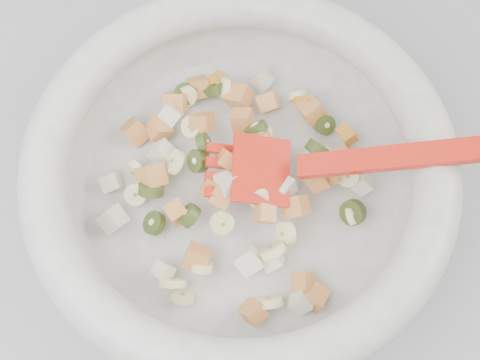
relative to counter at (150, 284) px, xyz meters
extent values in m
cube|color=gray|center=(0.00, 0.00, 0.00)|extent=(2.00, 0.60, 0.90)
cylinder|color=white|center=(0.16, -0.03, 0.46)|extent=(0.35, 0.35, 0.02)
torus|color=white|center=(0.16, -0.03, 0.54)|extent=(0.42, 0.42, 0.05)
cylinder|color=#FFF7AA|center=(0.08, -0.12, 0.49)|extent=(0.04, 0.02, 0.04)
cylinder|color=#FFF7AA|center=(0.27, -0.04, 0.49)|extent=(0.03, 0.03, 0.02)
cylinder|color=#FFF7AA|center=(0.10, 0.00, 0.50)|extent=(0.02, 0.04, 0.03)
cylinder|color=#FFF7AA|center=(0.13, -0.08, 0.51)|extent=(0.03, 0.03, 0.02)
cylinder|color=#FFF7AA|center=(0.12, 0.08, 0.49)|extent=(0.03, 0.03, 0.03)
cylinder|color=#FFF7AA|center=(0.11, -0.11, 0.49)|extent=(0.03, 0.02, 0.03)
cylinder|color=#FFF7AA|center=(0.17, -0.06, 0.51)|extent=(0.03, 0.02, 0.03)
cylinder|color=#FFF7AA|center=(0.16, 0.09, 0.49)|extent=(0.02, 0.02, 0.03)
cylinder|color=#FFF7AA|center=(0.17, -0.16, 0.48)|extent=(0.04, 0.02, 0.04)
cylinder|color=#FFF7AA|center=(0.09, -0.14, 0.48)|extent=(0.03, 0.03, 0.03)
cylinder|color=#FFF7AA|center=(0.05, 0.00, 0.48)|extent=(0.02, 0.03, 0.03)
cylinder|color=#FFF7AA|center=(0.27, -0.08, 0.48)|extent=(0.02, 0.03, 0.03)
cylinder|color=#FFF7AA|center=(0.05, -0.03, 0.48)|extent=(0.03, 0.03, 0.02)
cylinder|color=#FFF7AA|center=(0.19, 0.00, 0.51)|extent=(0.01, 0.03, 0.03)
cylinder|color=#FFF7AA|center=(0.12, 0.04, 0.50)|extent=(0.03, 0.03, 0.03)
cylinder|color=#FFF7AA|center=(0.24, 0.07, 0.48)|extent=(0.03, 0.02, 0.03)
cylinder|color=#FFF7AA|center=(0.20, -0.09, 0.50)|extent=(0.02, 0.03, 0.03)
cylinder|color=#FFF7AA|center=(0.19, 0.02, 0.50)|extent=(0.03, 0.03, 0.01)
cylinder|color=#FFF7AA|center=(0.18, -0.11, 0.50)|extent=(0.04, 0.03, 0.04)
cube|color=gold|center=(0.24, -0.04, 0.50)|extent=(0.03, 0.03, 0.04)
cube|color=gold|center=(0.25, -0.03, 0.50)|extent=(0.03, 0.03, 0.03)
cube|color=gold|center=(0.15, -0.01, 0.52)|extent=(0.03, 0.03, 0.03)
cube|color=gold|center=(0.18, 0.01, 0.51)|extent=(0.03, 0.03, 0.03)
cube|color=gold|center=(0.17, 0.07, 0.49)|extent=(0.04, 0.03, 0.03)
cube|color=gold|center=(0.13, -0.04, 0.51)|extent=(0.03, 0.03, 0.03)
cube|color=gold|center=(0.10, 0.08, 0.48)|extent=(0.03, 0.03, 0.03)
cube|color=gold|center=(0.22, -0.16, 0.48)|extent=(0.03, 0.03, 0.02)
cube|color=gold|center=(0.17, 0.04, 0.50)|extent=(0.03, 0.03, 0.03)
cube|color=gold|center=(0.20, 0.06, 0.48)|extent=(0.03, 0.03, 0.03)
cube|color=gold|center=(0.08, 0.05, 0.49)|extent=(0.03, 0.03, 0.03)
cube|color=gold|center=(0.21, -0.07, 0.50)|extent=(0.03, 0.03, 0.03)
cube|color=gold|center=(0.09, -0.06, 0.50)|extent=(0.03, 0.03, 0.02)
cube|color=gold|center=(0.11, -0.10, 0.49)|extent=(0.03, 0.03, 0.03)
cube|color=gold|center=(0.13, 0.10, 0.48)|extent=(0.03, 0.03, 0.03)
cube|color=gold|center=(0.21, -0.14, 0.48)|extent=(0.03, 0.02, 0.03)
cube|color=gold|center=(0.05, 0.05, 0.48)|extent=(0.04, 0.04, 0.04)
cube|color=gold|center=(0.15, -0.16, 0.49)|extent=(0.03, 0.03, 0.03)
cube|color=gold|center=(0.14, -0.05, 0.51)|extent=(0.03, 0.03, 0.03)
cube|color=gold|center=(0.07, -0.01, 0.50)|extent=(0.03, 0.04, 0.04)
cube|color=gold|center=(0.27, -0.01, 0.48)|extent=(0.03, 0.03, 0.02)
cube|color=gold|center=(0.25, 0.04, 0.49)|extent=(0.03, 0.03, 0.04)
cube|color=gold|center=(0.13, 0.04, 0.50)|extent=(0.03, 0.03, 0.03)
cube|color=gold|center=(0.18, -0.07, 0.51)|extent=(0.02, 0.02, 0.02)
cylinder|color=olive|center=(0.24, -0.01, 0.50)|extent=(0.04, 0.03, 0.04)
cylinder|color=olive|center=(0.07, -0.03, 0.49)|extent=(0.03, 0.03, 0.03)
cylinder|color=olive|center=(0.15, 0.09, 0.49)|extent=(0.03, 0.03, 0.03)
cylinder|color=olive|center=(0.27, -0.08, 0.49)|extent=(0.03, 0.03, 0.03)
cylinder|color=olive|center=(0.07, -0.06, 0.49)|extent=(0.03, 0.03, 0.02)
cylinder|color=olive|center=(0.10, -0.06, 0.50)|extent=(0.03, 0.03, 0.03)
cylinder|color=olive|center=(0.12, -0.01, 0.51)|extent=(0.03, 0.03, 0.03)
cylinder|color=olive|center=(0.26, 0.03, 0.48)|extent=(0.03, 0.03, 0.03)
cylinder|color=olive|center=(0.11, 0.09, 0.49)|extent=(0.03, 0.03, 0.03)
cylinder|color=olive|center=(0.14, 0.09, 0.48)|extent=(0.03, 0.03, 0.03)
cylinder|color=olive|center=(0.13, 0.01, 0.51)|extent=(0.02, 0.03, 0.03)
cylinder|color=olive|center=(0.18, 0.02, 0.51)|extent=(0.03, 0.03, 0.03)
cube|color=white|center=(0.25, -0.02, 0.49)|extent=(0.03, 0.03, 0.03)
cube|color=white|center=(0.07, -0.01, 0.49)|extent=(0.04, 0.03, 0.04)
cube|color=white|center=(0.20, -0.16, 0.48)|extent=(0.03, 0.03, 0.03)
cube|color=white|center=(0.09, 0.06, 0.49)|extent=(0.03, 0.03, 0.03)
cube|color=white|center=(0.29, -0.05, 0.48)|extent=(0.03, 0.03, 0.03)
cube|color=white|center=(0.02, -0.01, 0.48)|extent=(0.03, 0.03, 0.03)
cube|color=white|center=(0.20, -0.05, 0.51)|extent=(0.03, 0.03, 0.02)
cube|color=white|center=(0.20, 0.10, 0.48)|extent=(0.03, 0.02, 0.03)
cube|color=white|center=(0.03, -0.05, 0.48)|extent=(0.03, 0.03, 0.03)
cube|color=white|center=(0.08, 0.02, 0.49)|extent=(0.03, 0.03, 0.03)
cube|color=white|center=(0.18, -0.12, 0.49)|extent=(0.03, 0.03, 0.03)
cube|color=white|center=(0.16, -0.12, 0.50)|extent=(0.03, 0.03, 0.03)
cube|color=white|center=(0.14, -0.04, 0.52)|extent=(0.02, 0.03, 0.03)
cube|color=white|center=(0.07, -0.11, 0.49)|extent=(0.03, 0.02, 0.03)
cube|color=yellow|center=(0.24, 0.06, 0.49)|extent=(0.02, 0.03, 0.03)
cube|color=yellow|center=(0.15, 0.10, 0.48)|extent=(0.03, 0.03, 0.03)
cube|color=yellow|center=(0.28, 0.01, 0.49)|extent=(0.02, 0.03, 0.02)
cube|color=red|center=(0.18, -0.03, 0.52)|extent=(0.07, 0.08, 0.03)
cube|color=red|center=(0.14, 0.00, 0.52)|extent=(0.03, 0.01, 0.02)
cube|color=red|center=(0.14, -0.02, 0.52)|extent=(0.03, 0.01, 0.02)
cube|color=red|center=(0.14, -0.03, 0.52)|extent=(0.03, 0.01, 0.02)
cube|color=red|center=(0.14, -0.05, 0.52)|extent=(0.03, 0.01, 0.02)
cube|color=red|center=(0.32, -0.05, 0.56)|extent=(0.21, 0.06, 0.07)
camera|label=1|loc=(0.13, -0.27, 1.06)|focal=45.00mm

